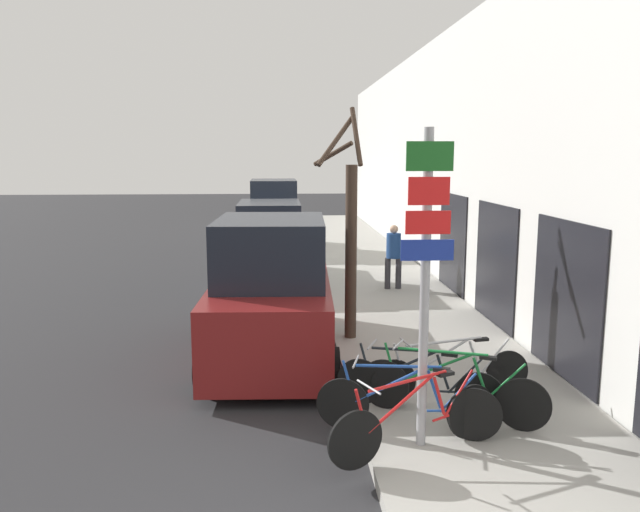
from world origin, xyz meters
name	(u,v)px	position (x,y,z in m)	size (l,w,h in m)	color
ground_plane	(279,298)	(0.00, 11.20, 0.00)	(80.00, 80.00, 0.00)	#28282B
sidewalk_curb	(369,272)	(2.60, 14.00, 0.07)	(3.20, 32.00, 0.15)	#9E9B93
building_facade	(433,162)	(4.35, 13.89, 3.22)	(0.23, 32.00, 6.50)	silver
signpost	(426,274)	(1.62, 3.06, 2.14)	(0.58, 0.13, 3.57)	#939399
bicycle_0	(416,420)	(1.52, 2.87, 0.53)	(2.04, 0.94, 0.90)	black
bicycle_1	(407,405)	(1.51, 3.32, 0.53)	(2.11, 0.68, 0.88)	black
bicycle_2	(451,389)	(2.15, 3.73, 0.54)	(2.14, 1.11, 0.90)	black
bicycle_3	(418,384)	(1.79, 3.97, 0.52)	(2.00, 0.89, 0.86)	black
bicycle_4	(452,373)	(2.32, 4.33, 0.52)	(2.25, 0.52, 0.86)	black
parked_car_0	(272,297)	(-0.10, 6.61, 1.08)	(2.26, 4.49, 2.41)	maroon
parked_car_1	(270,248)	(-0.22, 12.57, 1.01)	(1.95, 4.64, 2.22)	#B2B7BC
parked_car_2	(274,220)	(-0.15, 18.21, 1.14)	(1.96, 4.31, 2.56)	silver
pedestrian_near	(393,252)	(2.82, 11.38, 1.06)	(0.41, 0.35, 1.58)	#333338
street_tree	(350,238)	(1.27, 7.32, 1.97)	(0.79, 1.13, 4.08)	#3D2D23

